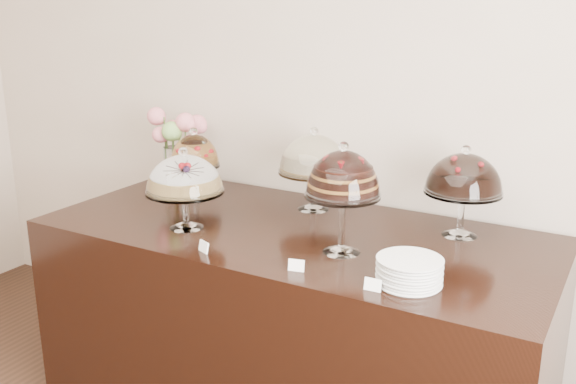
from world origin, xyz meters
The scene contains 12 objects.
wall_back centered at (0.00, 3.00, 1.50)m, with size 5.00×0.04×3.00m, color #BDAB98.
display_counter centered at (0.07, 2.45, 0.45)m, with size 2.20×1.00×0.90m, color black.
cake_stand_sugar_sponge centered at (-0.35, 2.24, 1.13)m, with size 0.34×0.34×0.36m.
cake_stand_choco_layer centered at (0.36, 2.31, 1.20)m, with size 0.29×0.29×0.44m.
cake_stand_cheesecake centered at (0.01, 2.74, 1.15)m, with size 0.33×0.33×0.40m.
cake_stand_dark_choco centered at (0.71, 2.73, 1.15)m, with size 0.32×0.32×0.39m.
cake_stand_fruit_tart centered at (-0.62, 2.66, 1.11)m, with size 0.25×0.25×0.35m.
flower_vase centered at (-0.84, 2.78, 1.15)m, with size 0.31×0.27×0.41m.
plate_stack centered at (0.69, 2.15, 0.95)m, with size 0.22×0.22×0.09m.
price_card_left centered at (-0.11, 2.04, 0.92)m, with size 0.06×0.01×0.04m, color white.
price_card_right centered at (0.61, 2.04, 0.92)m, with size 0.06×0.01×0.04m, color white.
price_card_extra centered at (0.30, 2.06, 0.92)m, with size 0.06×0.01×0.04m, color white.
Camera 1 is at (1.34, 0.16, 1.84)m, focal length 40.00 mm.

